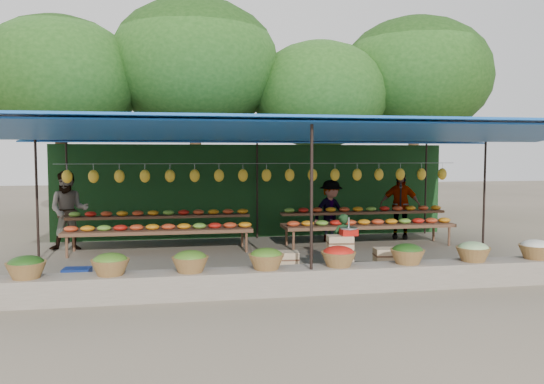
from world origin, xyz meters
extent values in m
plane|color=brown|center=(0.00, 0.00, 0.00)|extent=(60.00, 60.00, 0.00)
cube|color=#6D6457|center=(0.00, -2.75, 0.20)|extent=(10.60, 0.55, 0.40)
cylinder|color=black|center=(0.00, -2.90, 1.40)|extent=(0.05, 0.05, 2.80)
cylinder|color=black|center=(-4.80, 0.00, 1.40)|extent=(0.05, 0.05, 2.80)
cylinder|color=black|center=(4.80, 0.00, 1.40)|extent=(0.05, 0.05, 2.80)
cylinder|color=black|center=(-4.80, 2.90, 1.40)|extent=(0.05, 0.05, 2.80)
cylinder|color=black|center=(0.00, 2.90, 1.40)|extent=(0.05, 0.05, 2.80)
cylinder|color=black|center=(4.80, 2.90, 1.40)|extent=(0.05, 0.05, 2.80)
cube|color=#1755AE|center=(0.00, 0.00, 2.80)|extent=(10.80, 6.60, 0.04)
cube|color=#1755AE|center=(0.00, -2.00, 2.62)|extent=(10.80, 2.19, 0.26)
cube|color=#1755AE|center=(0.00, 2.00, 2.62)|extent=(10.80, 2.19, 0.26)
cylinder|color=#AAABB0|center=(0.00, 1.40, 2.02)|extent=(9.60, 0.01, 0.01)
ellipsoid|color=yellow|center=(-4.50, 1.40, 1.74)|extent=(0.23, 0.17, 0.30)
ellipsoid|color=yellow|center=(-3.94, 1.40, 1.74)|extent=(0.23, 0.17, 0.30)
ellipsoid|color=yellow|center=(-3.38, 1.40, 1.74)|extent=(0.23, 0.17, 0.30)
ellipsoid|color=yellow|center=(-2.81, 1.40, 1.74)|extent=(0.23, 0.17, 0.30)
ellipsoid|color=yellow|center=(-2.25, 1.40, 1.74)|extent=(0.23, 0.17, 0.30)
ellipsoid|color=yellow|center=(-1.69, 1.40, 1.74)|extent=(0.23, 0.17, 0.30)
ellipsoid|color=yellow|center=(-1.12, 1.40, 1.74)|extent=(0.23, 0.17, 0.30)
ellipsoid|color=yellow|center=(-0.56, 1.40, 1.74)|extent=(0.23, 0.17, 0.30)
ellipsoid|color=yellow|center=(0.00, 1.40, 1.74)|extent=(0.23, 0.17, 0.30)
ellipsoid|color=yellow|center=(0.56, 1.40, 1.74)|extent=(0.23, 0.17, 0.30)
ellipsoid|color=yellow|center=(1.12, 1.40, 1.74)|extent=(0.23, 0.17, 0.30)
ellipsoid|color=yellow|center=(1.69, 1.40, 1.74)|extent=(0.23, 0.17, 0.30)
ellipsoid|color=yellow|center=(2.25, 1.40, 1.74)|extent=(0.23, 0.17, 0.30)
ellipsoid|color=yellow|center=(2.81, 1.40, 1.74)|extent=(0.23, 0.17, 0.30)
ellipsoid|color=yellow|center=(3.38, 1.40, 1.74)|extent=(0.23, 0.17, 0.30)
ellipsoid|color=yellow|center=(3.94, 1.40, 1.74)|extent=(0.23, 0.17, 0.30)
ellipsoid|color=yellow|center=(4.50, 1.40, 1.74)|extent=(0.23, 0.17, 0.30)
ellipsoid|color=#1F4512|center=(-4.30, -2.75, 0.62)|extent=(0.52, 0.52, 0.23)
ellipsoid|color=#406A1C|center=(-3.10, -2.75, 0.62)|extent=(0.52, 0.52, 0.23)
ellipsoid|color=#406A1C|center=(-1.90, -2.75, 0.62)|extent=(0.52, 0.52, 0.23)
ellipsoid|color=#406A1C|center=(-0.70, -2.75, 0.62)|extent=(0.52, 0.52, 0.23)
ellipsoid|color=#B5180F|center=(0.50, -2.75, 0.62)|extent=(0.52, 0.52, 0.23)
ellipsoid|color=#1F4512|center=(1.70, -2.75, 0.62)|extent=(0.52, 0.52, 0.23)
ellipsoid|color=#8EB571|center=(2.90, -2.75, 0.62)|extent=(0.52, 0.52, 0.23)
ellipsoid|color=beige|center=(4.10, -2.75, 0.62)|extent=(0.52, 0.52, 0.23)
cube|color=#18431F|center=(0.00, 3.15, 1.25)|extent=(10.60, 0.06, 2.50)
cylinder|color=#3A2915|center=(-5.50, 5.80, 1.98)|extent=(0.36, 0.36, 3.97)
ellipsoid|color=#16390F|center=(-5.50, 5.80, 4.46)|extent=(4.77, 4.77, 3.69)
cylinder|color=#3A2915|center=(-1.50, 6.20, 2.24)|extent=(0.36, 0.36, 4.48)
ellipsoid|color=#16390F|center=(-1.50, 6.20, 5.04)|extent=(5.39, 5.39, 4.17)
cylinder|color=#3A2915|center=(2.50, 5.90, 1.86)|extent=(0.36, 0.36, 3.71)
ellipsoid|color=#16390F|center=(2.50, 5.90, 4.18)|extent=(4.47, 4.47, 3.45)
cylinder|color=#3A2915|center=(6.00, 6.30, 2.18)|extent=(0.36, 0.36, 4.35)
ellipsoid|color=#16390F|center=(6.00, 6.30, 4.90)|extent=(5.24, 5.24, 4.05)
cube|color=#553522|center=(-2.50, 1.30, 0.50)|extent=(4.20, 0.95, 0.08)
cube|color=#553522|center=(-2.50, 1.60, 0.78)|extent=(4.20, 0.35, 0.06)
cylinder|color=#553522|center=(-4.45, 0.90, 0.25)|extent=(0.06, 0.06, 0.50)
cylinder|color=#553522|center=(-0.55, 0.90, 0.25)|extent=(0.06, 0.06, 0.50)
cylinder|color=#553522|center=(-4.45, 1.70, 0.25)|extent=(0.06, 0.06, 0.50)
cylinder|color=#553522|center=(-0.55, 1.70, 0.25)|extent=(0.06, 0.06, 0.50)
ellipsoid|color=#BE3C1B|center=(-4.40, 1.15, 0.60)|extent=(0.31, 0.26, 0.13)
ellipsoid|color=#62942D|center=(-4.40, 1.60, 0.87)|extent=(0.26, 0.22, 0.12)
ellipsoid|color=orange|center=(-4.05, 1.15, 0.60)|extent=(0.31, 0.26, 0.13)
ellipsoid|color=#B5180F|center=(-4.05, 1.60, 0.87)|extent=(0.26, 0.22, 0.12)
ellipsoid|color=#62942D|center=(-3.70, 1.15, 0.60)|extent=(0.31, 0.26, 0.13)
ellipsoid|color=#BE3C1B|center=(-3.70, 1.60, 0.87)|extent=(0.26, 0.22, 0.12)
ellipsoid|color=#B5180F|center=(-3.35, 1.15, 0.60)|extent=(0.31, 0.26, 0.13)
ellipsoid|color=orange|center=(-3.35, 1.60, 0.87)|extent=(0.26, 0.22, 0.12)
ellipsoid|color=#BE3C1B|center=(-3.00, 1.15, 0.60)|extent=(0.31, 0.26, 0.13)
ellipsoid|color=#BE3C1B|center=(-3.00, 1.60, 0.87)|extent=(0.26, 0.22, 0.12)
ellipsoid|color=orange|center=(-2.65, 1.15, 0.60)|extent=(0.31, 0.26, 0.13)
ellipsoid|color=orange|center=(-2.65, 1.60, 0.87)|extent=(0.26, 0.22, 0.12)
ellipsoid|color=#BE3C1B|center=(-2.30, 1.15, 0.60)|extent=(0.31, 0.26, 0.13)
ellipsoid|color=#62942D|center=(-2.30, 1.60, 0.87)|extent=(0.26, 0.22, 0.12)
ellipsoid|color=orange|center=(-1.95, 1.15, 0.60)|extent=(0.31, 0.26, 0.13)
ellipsoid|color=#B5180F|center=(-1.95, 1.60, 0.87)|extent=(0.26, 0.22, 0.12)
ellipsoid|color=#62942D|center=(-1.60, 1.15, 0.60)|extent=(0.31, 0.26, 0.13)
ellipsoid|color=#BE3C1B|center=(-1.60, 1.60, 0.87)|extent=(0.26, 0.22, 0.12)
ellipsoid|color=#B5180F|center=(-1.25, 1.15, 0.60)|extent=(0.31, 0.26, 0.13)
ellipsoid|color=orange|center=(-1.25, 1.60, 0.87)|extent=(0.26, 0.22, 0.12)
ellipsoid|color=#BE3C1B|center=(-0.90, 1.15, 0.60)|extent=(0.31, 0.26, 0.13)
ellipsoid|color=#BE3C1B|center=(-0.90, 1.60, 0.87)|extent=(0.26, 0.22, 0.12)
ellipsoid|color=orange|center=(-0.55, 1.15, 0.60)|extent=(0.31, 0.26, 0.13)
ellipsoid|color=orange|center=(-0.55, 1.60, 0.87)|extent=(0.26, 0.22, 0.12)
cube|color=#553522|center=(2.50, 1.30, 0.50)|extent=(4.20, 0.95, 0.08)
cube|color=#553522|center=(2.50, 1.60, 0.78)|extent=(4.20, 0.35, 0.06)
cylinder|color=#553522|center=(0.55, 0.90, 0.25)|extent=(0.06, 0.06, 0.50)
cylinder|color=#553522|center=(4.45, 0.90, 0.25)|extent=(0.06, 0.06, 0.50)
cylinder|color=#553522|center=(0.55, 1.70, 0.25)|extent=(0.06, 0.06, 0.50)
cylinder|color=#553522|center=(4.45, 1.70, 0.25)|extent=(0.06, 0.06, 0.50)
ellipsoid|color=#BE3C1B|center=(0.60, 1.15, 0.60)|extent=(0.31, 0.26, 0.13)
ellipsoid|color=#62942D|center=(0.60, 1.60, 0.87)|extent=(0.26, 0.22, 0.12)
ellipsoid|color=orange|center=(0.95, 1.15, 0.60)|extent=(0.31, 0.26, 0.13)
ellipsoid|color=#B5180F|center=(0.95, 1.60, 0.87)|extent=(0.26, 0.22, 0.12)
ellipsoid|color=#62942D|center=(1.30, 1.15, 0.60)|extent=(0.31, 0.26, 0.13)
ellipsoid|color=#BE3C1B|center=(1.30, 1.60, 0.87)|extent=(0.26, 0.22, 0.12)
ellipsoid|color=#B5180F|center=(1.65, 1.15, 0.60)|extent=(0.31, 0.26, 0.13)
ellipsoid|color=orange|center=(1.65, 1.60, 0.87)|extent=(0.26, 0.22, 0.12)
ellipsoid|color=#BE3C1B|center=(2.00, 1.15, 0.60)|extent=(0.31, 0.26, 0.13)
ellipsoid|color=#BE3C1B|center=(2.00, 1.60, 0.87)|extent=(0.26, 0.22, 0.12)
ellipsoid|color=orange|center=(2.35, 1.15, 0.60)|extent=(0.31, 0.26, 0.13)
ellipsoid|color=orange|center=(2.35, 1.60, 0.87)|extent=(0.26, 0.22, 0.12)
ellipsoid|color=#BE3C1B|center=(2.70, 1.15, 0.60)|extent=(0.31, 0.26, 0.13)
ellipsoid|color=#62942D|center=(2.70, 1.60, 0.87)|extent=(0.26, 0.22, 0.12)
ellipsoid|color=orange|center=(3.05, 1.15, 0.60)|extent=(0.31, 0.26, 0.13)
ellipsoid|color=#B5180F|center=(3.05, 1.60, 0.87)|extent=(0.26, 0.22, 0.12)
ellipsoid|color=#62942D|center=(3.40, 1.15, 0.60)|extent=(0.31, 0.26, 0.13)
ellipsoid|color=#BE3C1B|center=(3.40, 1.60, 0.87)|extent=(0.26, 0.22, 0.12)
ellipsoid|color=#B5180F|center=(3.75, 1.15, 0.60)|extent=(0.31, 0.26, 0.13)
ellipsoid|color=orange|center=(3.75, 1.60, 0.87)|extent=(0.26, 0.22, 0.12)
ellipsoid|color=#BE3C1B|center=(4.10, 1.15, 0.60)|extent=(0.31, 0.26, 0.13)
ellipsoid|color=#BE3C1B|center=(4.10, 1.60, 0.87)|extent=(0.26, 0.22, 0.12)
ellipsoid|color=orange|center=(4.45, 1.15, 0.60)|extent=(0.31, 0.26, 0.13)
ellipsoid|color=orange|center=(4.45, 1.60, 0.87)|extent=(0.26, 0.22, 0.12)
cube|color=tan|center=(-0.21, -1.89, 0.12)|extent=(0.49, 0.39, 0.25)
cube|color=tan|center=(-0.21, -1.89, 0.39)|extent=(0.49, 0.39, 0.25)
cube|color=tan|center=(0.79, -1.89, 0.12)|extent=(0.49, 0.39, 0.25)
cube|color=tan|center=(0.79, -1.89, 0.39)|extent=(0.49, 0.39, 0.25)
cube|color=tan|center=(0.79, -1.89, 0.65)|extent=(0.49, 0.39, 0.25)
cube|color=tan|center=(1.69, -1.89, 0.12)|extent=(0.49, 0.39, 0.25)
cube|color=tan|center=(1.69, -1.89, 0.39)|extent=(0.49, 0.39, 0.25)
cube|color=#B4140E|center=(0.95, -1.89, 0.83)|extent=(0.29, 0.25, 0.12)
cylinder|color=#AAABB0|center=(0.95, -1.89, 0.90)|extent=(0.31, 0.31, 0.03)
cylinder|color=#AAABB0|center=(0.95, -1.89, 0.99)|extent=(0.03, 0.03, 0.21)
imported|color=#193719|center=(1.08, -1.12, 0.54)|extent=(0.45, 0.36, 1.07)
imported|color=slate|center=(-4.58, 1.91, 0.93)|extent=(0.92, 0.73, 1.85)
imported|color=slate|center=(1.77, 2.01, 0.79)|extent=(1.15, 0.86, 1.58)
imported|color=slate|center=(3.74, 2.22, 0.88)|extent=(1.12, 0.83, 1.77)
cube|color=navy|center=(-3.81, -1.53, 0.14)|extent=(0.48, 0.36, 0.27)
camera|label=1|loc=(-2.08, -10.99, 2.22)|focal=35.00mm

